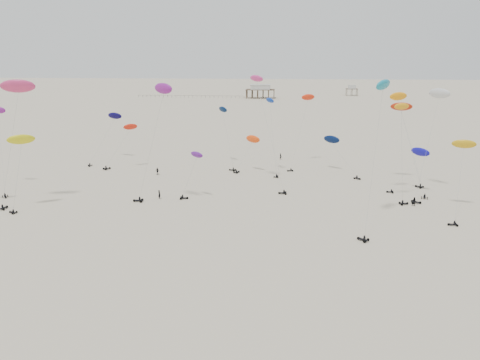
# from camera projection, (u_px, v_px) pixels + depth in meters

# --- Properties ---
(ground_plane) EXTENTS (900.00, 900.00, 0.00)m
(ground_plane) POSITION_uv_depth(u_px,v_px,m) (265.00, 129.00, 198.73)
(ground_plane) COLOR beige
(pavilion_main) EXTENTS (21.00, 13.00, 9.80)m
(pavilion_main) POSITION_uv_depth(u_px,v_px,m) (260.00, 92.00, 342.89)
(pavilion_main) COLOR brown
(pavilion_main) RESTS_ON ground
(pavilion_small) EXTENTS (9.00, 7.00, 8.00)m
(pavilion_small) POSITION_uv_depth(u_px,v_px,m) (352.00, 91.00, 365.51)
(pavilion_small) COLOR brown
(pavilion_small) RESTS_ON ground
(pier_fence) EXTENTS (80.20, 0.20, 1.50)m
(pier_fence) POSITION_uv_depth(u_px,v_px,m) (191.00, 96.00, 348.55)
(pier_fence) COLOR black
(pier_fence) RESTS_ON ground
(rig_0) EXTENTS (9.25, 13.13, 20.69)m
(rig_0) POSITION_uv_depth(u_px,v_px,m) (0.00, 129.00, 107.02)
(rig_0) COLOR black
(rig_0) RESTS_ON ground
(rig_1) EXTENTS (4.74, 10.23, 19.85)m
(rig_1) POSITION_uv_depth(u_px,v_px,m) (272.00, 120.00, 120.58)
(rig_1) COLOR black
(rig_1) RESTS_ON ground
(rig_2) EXTENTS (6.92, 14.26, 18.28)m
(rig_2) POSITION_uv_depth(u_px,v_px,m) (225.00, 124.00, 131.19)
(rig_2) COLOR black
(rig_2) RESTS_ON ground
(rig_4) EXTENTS (6.68, 15.77, 17.53)m
(rig_4) POSITION_uv_depth(u_px,v_px,m) (112.00, 122.00, 138.70)
(rig_4) COLOR black
(rig_4) RESTS_ON ground
(rig_5) EXTENTS (9.14, 7.40, 12.62)m
(rig_5) POSITION_uv_depth(u_px,v_px,m) (123.00, 140.00, 127.62)
(rig_5) COLOR black
(rig_5) RESTS_ON ground
(rig_6) EXTENTS (9.34, 13.60, 13.59)m
(rig_6) POSITION_uv_depth(u_px,v_px,m) (335.00, 145.00, 124.22)
(rig_6) COLOR black
(rig_6) RESTS_ON ground
(rig_7) EXTENTS (5.52, 4.65, 10.27)m
(rig_7) POSITION_uv_depth(u_px,v_px,m) (192.00, 169.00, 100.58)
(rig_7) COLOR black
(rig_7) RESTS_ON ground
(rig_8) EXTENTS (7.56, 11.14, 19.83)m
(rig_8) POSITION_uv_depth(u_px,v_px,m) (404.00, 119.00, 112.81)
(rig_8) COLOR black
(rig_8) RESTS_ON ground
(rig_9) EXTENTS (9.67, 6.07, 10.98)m
(rig_9) POSITION_uv_depth(u_px,v_px,m) (417.00, 157.00, 105.51)
(rig_9) COLOR black
(rig_9) RESTS_ON ground
(rig_10) EXTENTS (10.16, 15.52, 27.40)m
(rig_10) POSITION_uv_depth(u_px,v_px,m) (263.00, 105.00, 109.42)
(rig_10) COLOR black
(rig_10) RESTS_ON ground
(rig_11) EXTENTS (3.81, 6.64, 20.64)m
(rig_11) POSITION_uv_depth(u_px,v_px,m) (402.00, 145.00, 96.75)
(rig_11) COLOR black
(rig_11) RESTS_ON ground
(rig_12) EXTENTS (7.77, 15.84, 22.47)m
(rig_12) POSITION_uv_depth(u_px,v_px,m) (305.00, 111.00, 131.64)
(rig_12) COLOR black
(rig_12) RESTS_ON ground
(rig_13) EXTENTS (5.70, 7.90, 15.23)m
(rig_13) POSITION_uv_depth(u_px,v_px,m) (20.00, 147.00, 92.52)
(rig_13) COLOR black
(rig_13) RESTS_ON ground
(rig_14) EXTENTS (10.09, 16.50, 24.95)m
(rig_14) POSITION_uv_depth(u_px,v_px,m) (435.00, 112.00, 103.12)
(rig_14) COLOR black
(rig_14) RESTS_ON ground
(rig_15) EXTENTS (7.38, 9.62, 25.78)m
(rig_15) POSITION_uv_depth(u_px,v_px,m) (16.00, 96.00, 93.75)
(rig_15) COLOR black
(rig_15) RESTS_ON ground
(rig_16) EXTENTS (7.36, 6.34, 9.89)m
(rig_16) POSITION_uv_depth(u_px,v_px,m) (250.00, 145.00, 123.80)
(rig_16) COLOR black
(rig_16) RESTS_ON ground
(rig_17) EXTENTS (8.02, 14.20, 17.27)m
(rig_17) POSITION_uv_depth(u_px,v_px,m) (462.00, 157.00, 91.51)
(rig_17) COLOR black
(rig_17) RESTS_ON ground
(rig_18) EXTENTS (9.66, 4.17, 24.82)m
(rig_18) POSITION_uv_depth(u_px,v_px,m) (158.00, 113.00, 94.70)
(rig_18) COLOR black
(rig_18) RESTS_ON ground
(rig_19) EXTENTS (9.25, 8.50, 22.55)m
(rig_19) POSITION_uv_depth(u_px,v_px,m) (405.00, 122.00, 101.93)
(rig_19) COLOR black
(rig_19) RESTS_ON ground
(rig_20) EXTENTS (7.38, 16.85, 27.25)m
(rig_20) POSITION_uv_depth(u_px,v_px,m) (380.00, 112.00, 82.66)
(rig_20) COLOR black
(rig_20) RESTS_ON ground
(spectator_0) EXTENTS (0.99, 0.99, 2.28)m
(spectator_0) POSITION_uv_depth(u_px,v_px,m) (160.00, 199.00, 101.12)
(spectator_0) COLOR black
(spectator_0) RESTS_ON ground
(spectator_1) EXTENTS (1.10, 0.66, 2.22)m
(spectator_1) POSITION_uv_depth(u_px,v_px,m) (414.00, 206.00, 96.24)
(spectator_1) COLOR black
(spectator_1) RESTS_ON ground
(spectator_2) EXTENTS (1.43, 0.97, 2.21)m
(spectator_2) POSITION_uv_depth(u_px,v_px,m) (157.00, 175.00, 121.61)
(spectator_2) COLOR black
(spectator_2) RESTS_ON ground
(spectator_3) EXTENTS (0.96, 0.96, 2.21)m
(spectator_3) POSITION_uv_depth(u_px,v_px,m) (281.00, 159.00, 139.57)
(spectator_3) COLOR black
(spectator_3) RESTS_ON ground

